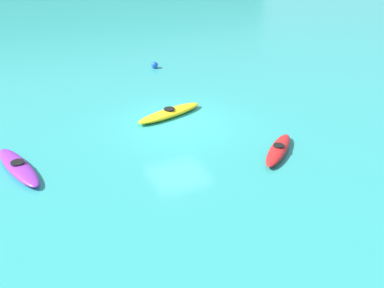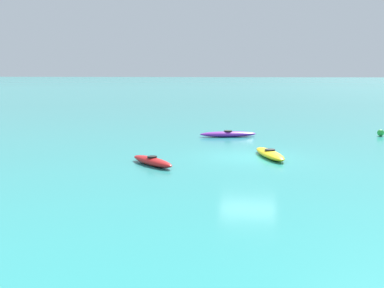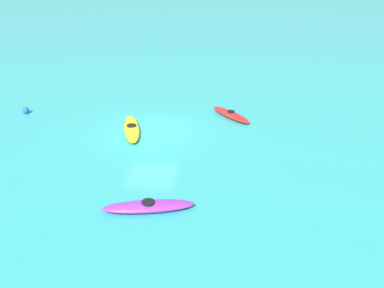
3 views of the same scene
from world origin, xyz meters
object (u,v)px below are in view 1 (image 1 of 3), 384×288
kayak_red (278,150)px  kayak_purple (18,167)px  buoy_blue (155,65)px  kayak_yellow (169,113)px

kayak_red → kayak_purple: size_ratio=0.71×
kayak_purple → buoy_blue: kayak_purple is taller
kayak_red → buoy_blue: kayak_red is taller
kayak_red → kayak_yellow: bearing=117.3°
kayak_yellow → buoy_blue: (1.60, 6.36, 0.02)m
kayak_purple → buoy_blue: size_ratio=9.34×
kayak_yellow → kayak_purple: 6.96m
buoy_blue → kayak_yellow: bearing=-104.1°
kayak_red → kayak_yellow: same height
kayak_purple → buoy_blue: bearing=46.7°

